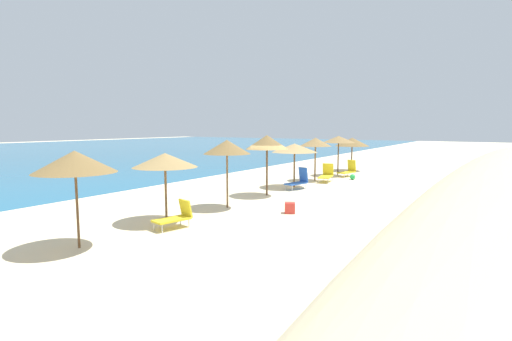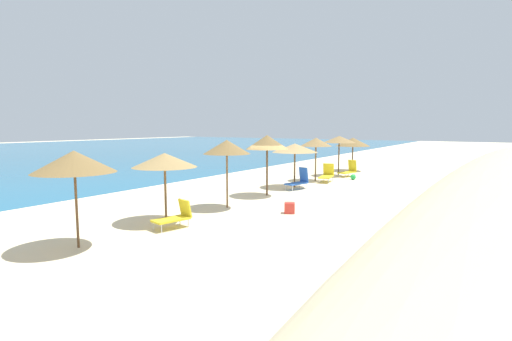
{
  "view_description": "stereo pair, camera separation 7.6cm",
  "coord_description": "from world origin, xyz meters",
  "px_view_note": "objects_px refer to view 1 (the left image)",
  "views": [
    {
      "loc": [
        -16.58,
        -9.24,
        3.42
      ],
      "look_at": [
        -1.56,
        0.32,
        1.4
      ],
      "focal_mm": 27.47,
      "sensor_mm": 36.0,
      "label": 1
    },
    {
      "loc": [
        -16.54,
        -9.3,
        3.42
      ],
      "look_at": [
        -1.56,
        0.32,
        1.4
      ],
      "focal_mm": 27.47,
      "sensor_mm": 36.0,
      "label": 2
    }
  ],
  "objects_px": {
    "beach_umbrella_1": "(75,162)",
    "lounge_chair_3": "(326,175)",
    "lounge_chair_0": "(348,170)",
    "lounge_chair_2": "(298,180)",
    "beach_umbrella_5": "(295,148)",
    "cooler_box": "(290,208)",
    "beach_umbrella_4": "(267,142)",
    "beach_umbrella_7": "(339,139)",
    "beach_umbrella_3": "(227,147)",
    "beach_umbrella_8": "(352,142)",
    "beach_umbrella_6": "(315,142)",
    "lounge_chair_1": "(176,216)",
    "beach_ball": "(353,177)",
    "beach_umbrella_2": "(165,160)"
  },
  "relations": [
    {
      "from": "beach_umbrella_6",
      "to": "beach_umbrella_8",
      "type": "xyz_separation_m",
      "value": [
        6.61,
        -0.12,
        -0.21
      ]
    },
    {
      "from": "beach_umbrella_1",
      "to": "beach_umbrella_3",
      "type": "bearing_deg",
      "value": -2.07
    },
    {
      "from": "lounge_chair_1",
      "to": "beach_umbrella_4",
      "type": "bearing_deg",
      "value": -71.96
    },
    {
      "from": "lounge_chair_0",
      "to": "lounge_chair_1",
      "type": "relative_size",
      "value": 1.15
    },
    {
      "from": "beach_umbrella_4",
      "to": "beach_umbrella_5",
      "type": "xyz_separation_m",
      "value": [
        3.07,
        0.04,
        -0.43
      ]
    },
    {
      "from": "beach_umbrella_5",
      "to": "lounge_chair_1",
      "type": "height_order",
      "value": "beach_umbrella_5"
    },
    {
      "from": "lounge_chair_1",
      "to": "lounge_chair_3",
      "type": "relative_size",
      "value": 0.82
    },
    {
      "from": "cooler_box",
      "to": "beach_umbrella_5",
      "type": "bearing_deg",
      "value": 25.5
    },
    {
      "from": "beach_umbrella_4",
      "to": "cooler_box",
      "type": "bearing_deg",
      "value": -136.24
    },
    {
      "from": "beach_umbrella_1",
      "to": "lounge_chair_3",
      "type": "height_order",
      "value": "beach_umbrella_1"
    },
    {
      "from": "beach_umbrella_1",
      "to": "cooler_box",
      "type": "distance_m",
      "value": 8.05
    },
    {
      "from": "lounge_chair_2",
      "to": "lounge_chair_3",
      "type": "xyz_separation_m",
      "value": [
        3.54,
        -0.17,
        -0.03
      ]
    },
    {
      "from": "beach_umbrella_1",
      "to": "lounge_chair_1",
      "type": "height_order",
      "value": "beach_umbrella_1"
    },
    {
      "from": "lounge_chair_0",
      "to": "lounge_chair_1",
      "type": "xyz_separation_m",
      "value": [
        -16.36,
        0.27,
        -0.02
      ]
    },
    {
      "from": "beach_umbrella_2",
      "to": "beach_umbrella_7",
      "type": "xyz_separation_m",
      "value": [
        15.94,
        -0.45,
        0.29
      ]
    },
    {
      "from": "lounge_chair_0",
      "to": "lounge_chair_2",
      "type": "xyz_separation_m",
      "value": [
        -6.75,
        0.43,
        0.05
      ]
    },
    {
      "from": "beach_umbrella_4",
      "to": "lounge_chair_2",
      "type": "height_order",
      "value": "beach_umbrella_4"
    },
    {
      "from": "beach_ball",
      "to": "cooler_box",
      "type": "height_order",
      "value": "cooler_box"
    },
    {
      "from": "beach_umbrella_1",
      "to": "beach_umbrella_7",
      "type": "xyz_separation_m",
      "value": [
        19.49,
        -0.28,
        0.06
      ]
    },
    {
      "from": "cooler_box",
      "to": "lounge_chair_2",
      "type": "bearing_deg",
      "value": 23.13
    },
    {
      "from": "beach_umbrella_4",
      "to": "lounge_chair_3",
      "type": "height_order",
      "value": "beach_umbrella_4"
    },
    {
      "from": "beach_umbrella_8",
      "to": "lounge_chair_3",
      "type": "xyz_separation_m",
      "value": [
        -6.7,
        -0.69,
        -1.77
      ]
    },
    {
      "from": "lounge_chair_0",
      "to": "lounge_chair_1",
      "type": "bearing_deg",
      "value": 101.74
    },
    {
      "from": "beach_umbrella_6",
      "to": "lounge_chair_2",
      "type": "height_order",
      "value": "beach_umbrella_6"
    },
    {
      "from": "beach_umbrella_5",
      "to": "beach_umbrella_4",
      "type": "bearing_deg",
      "value": -179.19
    },
    {
      "from": "beach_umbrella_1",
      "to": "beach_umbrella_5",
      "type": "bearing_deg",
      "value": -0.42
    },
    {
      "from": "lounge_chair_3",
      "to": "lounge_chair_2",
      "type": "bearing_deg",
      "value": 76.39
    },
    {
      "from": "beach_umbrella_3",
      "to": "beach_umbrella_4",
      "type": "bearing_deg",
      "value": 1.7
    },
    {
      "from": "beach_umbrella_6",
      "to": "beach_ball",
      "type": "height_order",
      "value": "beach_umbrella_6"
    },
    {
      "from": "beach_umbrella_1",
      "to": "lounge_chair_3",
      "type": "distance_m",
      "value": 16.37
    },
    {
      "from": "lounge_chair_3",
      "to": "cooler_box",
      "type": "xyz_separation_m",
      "value": [
        -9.08,
        -2.2,
        -0.23
      ]
    },
    {
      "from": "beach_umbrella_3",
      "to": "beach_umbrella_6",
      "type": "distance_m",
      "value": 9.63
    },
    {
      "from": "lounge_chair_1",
      "to": "beach_umbrella_8",
      "type": "bearing_deg",
      "value": -75.06
    },
    {
      "from": "beach_umbrella_3",
      "to": "beach_ball",
      "type": "xyz_separation_m",
      "value": [
        11.3,
        -1.6,
        -2.37
      ]
    },
    {
      "from": "beach_umbrella_5",
      "to": "beach_umbrella_7",
      "type": "distance_m",
      "value": 6.34
    },
    {
      "from": "beach_umbrella_8",
      "to": "lounge_chair_2",
      "type": "distance_m",
      "value": 10.4
    },
    {
      "from": "beach_umbrella_4",
      "to": "beach_umbrella_6",
      "type": "distance_m",
      "value": 6.22
    },
    {
      "from": "beach_umbrella_8",
      "to": "beach_umbrella_5",
      "type": "bearing_deg",
      "value": -179.92
    },
    {
      "from": "lounge_chair_0",
      "to": "beach_umbrella_8",
      "type": "bearing_deg",
      "value": -62.1
    },
    {
      "from": "beach_umbrella_3",
      "to": "lounge_chair_3",
      "type": "bearing_deg",
      "value": -3.18
    },
    {
      "from": "beach_umbrella_2",
      "to": "lounge_chair_3",
      "type": "relative_size",
      "value": 1.47
    },
    {
      "from": "lounge_chair_0",
      "to": "lounge_chair_3",
      "type": "xyz_separation_m",
      "value": [
        -3.21,
        0.26,
        0.02
      ]
    },
    {
      "from": "lounge_chair_3",
      "to": "beach_umbrella_4",
      "type": "bearing_deg",
      "value": 73.25
    },
    {
      "from": "beach_umbrella_1",
      "to": "beach_umbrella_7",
      "type": "distance_m",
      "value": 19.49
    },
    {
      "from": "beach_umbrella_5",
      "to": "cooler_box",
      "type": "xyz_separation_m",
      "value": [
        -6.02,
        -2.87,
        -1.99
      ]
    },
    {
      "from": "beach_umbrella_5",
      "to": "lounge_chair_2",
      "type": "relative_size",
      "value": 1.72
    },
    {
      "from": "beach_umbrella_6",
      "to": "lounge_chair_0",
      "type": "bearing_deg",
      "value": -18.88
    },
    {
      "from": "beach_umbrella_3",
      "to": "lounge_chair_3",
      "type": "relative_size",
      "value": 1.7
    },
    {
      "from": "beach_umbrella_2",
      "to": "lounge_chair_3",
      "type": "distance_m",
      "value": 12.83
    },
    {
      "from": "lounge_chair_1",
      "to": "lounge_chair_0",
      "type": "bearing_deg",
      "value": -77.96
    }
  ]
}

